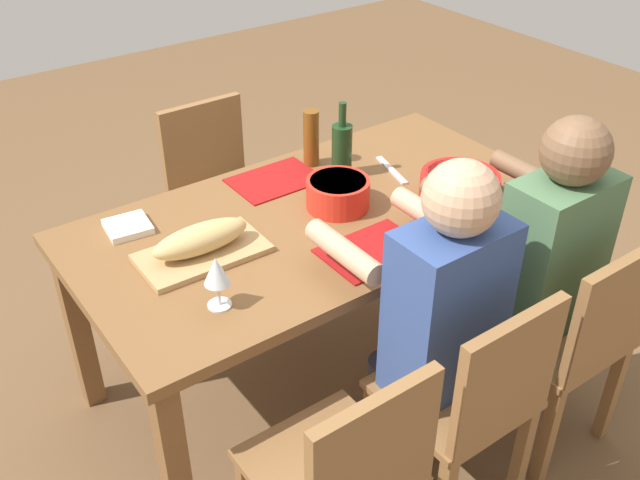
{
  "coord_description": "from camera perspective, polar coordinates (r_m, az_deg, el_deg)",
  "views": [
    {
      "loc": [
        1.24,
        1.72,
        2.04
      ],
      "look_at": [
        0.0,
        0.0,
        0.63
      ],
      "focal_mm": 40.54,
      "sensor_mm": 36.0,
      "label": 1
    }
  ],
  "objects": [
    {
      "name": "serving_bowl_fruit",
      "position": [
        2.5,
        1.44,
        3.82
      ],
      "size": [
        0.22,
        0.22,
        0.1
      ],
      "color": "red",
      "rests_on": "dining_table"
    },
    {
      "name": "serving_bowl_salad",
      "position": [
        2.57,
        10.95,
        4.16
      ],
      "size": [
        0.28,
        0.28,
        0.11
      ],
      "color": "red",
      "rests_on": "dining_table"
    },
    {
      "name": "wine_glass",
      "position": [
        2.02,
        -8.17,
        -2.59
      ],
      "size": [
        0.08,
        0.08,
        0.17
      ],
      "color": "silver",
      "rests_on": "dining_table"
    },
    {
      "name": "diner_far_left",
      "position": [
        2.45,
        17.07,
        -1.26
      ],
      "size": [
        0.41,
        0.53,
        1.2
      ],
      "color": "#2D2D38",
      "rests_on": "ground_plane"
    },
    {
      "name": "placemat_far_center",
      "position": [
        2.3,
        4.17,
        -0.82
      ],
      "size": [
        0.32,
        0.23,
        0.01
      ],
      "primitive_type": "cube",
      "color": "maroon",
      "rests_on": "dining_table"
    },
    {
      "name": "wine_bottle",
      "position": [
        2.68,
        1.74,
        7.2
      ],
      "size": [
        0.08,
        0.08,
        0.29
      ],
      "color": "#193819",
      "rests_on": "dining_table"
    },
    {
      "name": "chair_far_center",
      "position": [
        2.21,
        12.01,
        -12.18
      ],
      "size": [
        0.4,
        0.4,
        0.85
      ],
      "color": "olive",
      "rests_on": "ground_plane"
    },
    {
      "name": "beer_bottle",
      "position": [
        2.76,
        -0.7,
        8.05
      ],
      "size": [
        0.06,
        0.06,
        0.22
      ],
      "primitive_type": "cylinder",
      "color": "brown",
      "rests_on": "dining_table"
    },
    {
      "name": "cutting_board",
      "position": [
        2.3,
        -9.26,
        -1.03
      ],
      "size": [
        0.4,
        0.23,
        0.02
      ],
      "primitive_type": "cube",
      "rotation": [
        0.0,
        0.0,
        -0.02
      ],
      "color": "tan",
      "rests_on": "dining_table"
    },
    {
      "name": "bread_loaf",
      "position": [
        2.27,
        -9.39,
        0.11
      ],
      "size": [
        0.32,
        0.12,
        0.09
      ],
      "primitive_type": "ellipsoid",
      "rotation": [
        0.0,
        0.0,
        -0.02
      ],
      "color": "tan",
      "rests_on": "cutting_board"
    },
    {
      "name": "napkin_stack",
      "position": [
        2.48,
        -14.93,
        1.02
      ],
      "size": [
        0.15,
        0.15,
        0.02
      ],
      "primitive_type": "cube",
      "rotation": [
        0.0,
        0.0,
        -0.11
      ],
      "color": "white",
      "rests_on": "dining_table"
    },
    {
      "name": "placemat_near_center",
      "position": [
        2.69,
        -3.57,
        4.75
      ],
      "size": [
        0.32,
        0.23,
        0.01
      ],
      "primitive_type": "cube",
      "color": "maroon",
      "rests_on": "dining_table"
    },
    {
      "name": "chair_near_center",
      "position": [
        3.19,
        -8.11,
        3.99
      ],
      "size": [
        0.4,
        0.4,
        0.85
      ],
      "color": "olive",
      "rests_on": "ground_plane"
    },
    {
      "name": "dining_table",
      "position": [
        2.54,
        0.0,
        0.42
      ],
      "size": [
        1.69,
        0.89,
        0.74
      ],
      "color": "brown",
      "rests_on": "ground_plane"
    },
    {
      "name": "ground_plane",
      "position": [
        2.94,
        0.0,
        -10.27
      ],
      "size": [
        8.0,
        8.0,
        0.0
      ],
      "primitive_type": "plane",
      "color": "brown"
    },
    {
      "name": "diner_far_center",
      "position": [
        2.15,
        9.16,
        -5.45
      ],
      "size": [
        0.41,
        0.53,
        1.2
      ],
      "color": "#2D2D38",
      "rests_on": "ground_plane"
    },
    {
      "name": "chair_far_right",
      "position": [
        1.98,
        2.15,
        -18.11
      ],
      "size": [
        0.4,
        0.4,
        0.85
      ],
      "color": "olive",
      "rests_on": "ground_plane"
    },
    {
      "name": "carving_knife",
      "position": [
        2.77,
        5.67,
        5.51
      ],
      "size": [
        0.08,
        0.23,
        0.01
      ],
      "primitive_type": "cube",
      "rotation": [
        0.0,
        0.0,
        1.32
      ],
      "color": "silver",
      "rests_on": "dining_table"
    },
    {
      "name": "chair_far_left",
      "position": [
        2.5,
        19.48,
        -7.24
      ],
      "size": [
        0.4,
        0.4,
        0.85
      ],
      "color": "olive",
      "rests_on": "ground_plane"
    }
  ]
}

